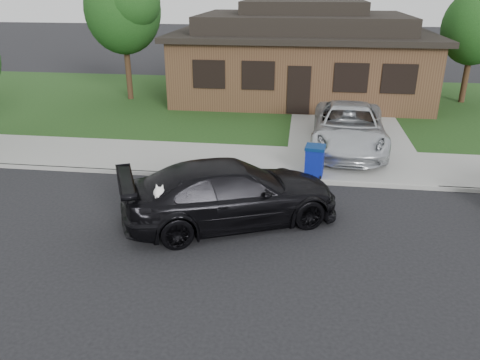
# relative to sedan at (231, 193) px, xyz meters

# --- Properties ---
(ground) EXTENTS (120.00, 120.00, 0.00)m
(ground) POSITION_rel_sedan_xyz_m (-2.55, -0.81, -0.79)
(ground) COLOR black
(ground) RESTS_ON ground
(sidewalk) EXTENTS (60.00, 3.00, 0.12)m
(sidewalk) POSITION_rel_sedan_xyz_m (-2.55, 4.19, -0.73)
(sidewalk) COLOR gray
(sidewalk) RESTS_ON ground
(curb) EXTENTS (60.00, 0.12, 0.12)m
(curb) POSITION_rel_sedan_xyz_m (-2.55, 2.69, -0.73)
(curb) COLOR gray
(curb) RESTS_ON ground
(lawn) EXTENTS (60.00, 13.00, 0.13)m
(lawn) POSITION_rel_sedan_xyz_m (-2.55, 12.19, -0.72)
(lawn) COLOR #193814
(lawn) RESTS_ON ground
(driveway) EXTENTS (4.50, 13.00, 0.14)m
(driveway) POSITION_rel_sedan_xyz_m (3.45, 9.19, -0.72)
(driveway) COLOR gray
(driveway) RESTS_ON ground
(sedan) EXTENTS (5.83, 4.23, 1.57)m
(sedan) POSITION_rel_sedan_xyz_m (0.00, 0.00, 0.00)
(sedan) COLOR black
(sedan) RESTS_ON ground
(minivan) EXTENTS (2.79, 5.54, 1.51)m
(minivan) POSITION_rel_sedan_xyz_m (3.31, 5.82, 0.11)
(minivan) COLOR silver
(minivan) RESTS_ON driveway
(recycling_bin) EXTENTS (0.65, 0.66, 0.97)m
(recycling_bin) POSITION_rel_sedan_xyz_m (2.10, 3.03, -0.18)
(recycling_bin) COLOR navy
(recycling_bin) RESTS_ON sidewalk
(house) EXTENTS (12.60, 8.60, 4.65)m
(house) POSITION_rel_sedan_xyz_m (1.45, 14.19, 1.35)
(house) COLOR #422B1C
(house) RESTS_ON ground
(tree_0) EXTENTS (3.78, 3.60, 6.34)m
(tree_0) POSITION_rel_sedan_xyz_m (-6.88, 12.07, 3.69)
(tree_0) COLOR #332114
(tree_0) RESTS_ON ground
(tree_1) EXTENTS (3.15, 3.00, 5.25)m
(tree_1) POSITION_rel_sedan_xyz_m (9.59, 13.59, 2.93)
(tree_1) COLOR #332114
(tree_1) RESTS_ON ground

